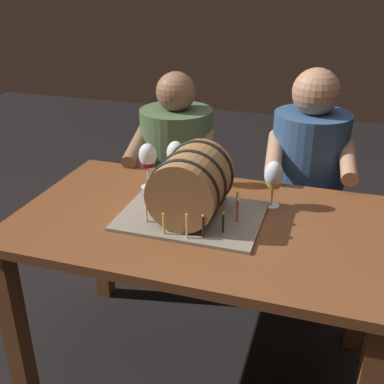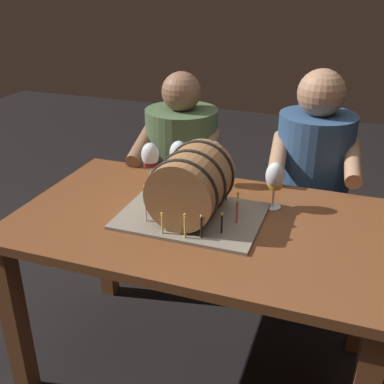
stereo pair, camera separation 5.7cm
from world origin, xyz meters
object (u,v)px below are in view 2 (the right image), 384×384
Objects in this scene: barrel_cake at (192,187)px; wine_glass_amber at (275,178)px; dining_table at (201,245)px; wine_glass_red at (150,157)px; person_seated_left at (182,186)px; person_seated_right at (309,201)px; wine_glass_white at (214,155)px; wine_glass_empty at (179,154)px.

barrel_cake is 2.77× the size of wine_glass_amber.
dining_table is 7.06× the size of wine_glass_red.
person_seated_left is 0.95× the size of person_seated_right.
wine_glass_amber is 0.51m from wine_glass_red.
dining_table is at bearing -80.99° from wine_glass_white.
dining_table is 7.37× the size of wine_glass_amber.
dining_table is 1.16× the size of person_seated_right.
person_seated_left reaches higher than wine_glass_white.
wine_glass_red is at bearing 177.99° from wine_glass_amber.
wine_glass_white is (-0.05, 0.31, 0.24)m from dining_table.
barrel_cake is 2.68× the size of wine_glass_white.
barrel_cake is 0.34m from wine_glass_empty.
person_seated_right reaches higher than wine_glass_white.
wine_glass_white is at bearing 99.01° from dining_table.
wine_glass_empty is 0.15m from wine_glass_white.
wine_glass_empty is at bearing 49.62° from wine_glass_red.
person_seated_right reaches higher than dining_table.
wine_glass_amber is at bearing 33.62° from barrel_cake.
wine_glass_red is 0.16× the size of person_seated_right.
wine_glass_red is at bearing 142.29° from barrel_cake.
dining_table is 7.65× the size of wine_glass_empty.
barrel_cake is (-0.04, 0.00, 0.23)m from dining_table.
wine_glass_white is (-0.01, 0.30, 0.01)m from barrel_cake.
dining_table is at bearing -116.45° from person_seated_right.
person_seated_left is at bearing 139.48° from wine_glass_amber.
dining_table is at bearing -63.60° from person_seated_left.
person_seated_left reaches higher than wine_glass_empty.
wine_glass_red is 0.17× the size of person_seated_left.
wine_glass_white is 0.30m from wine_glass_amber.
wine_glass_amber is at bearing -2.01° from wine_glass_red.
person_seated_right is (0.36, 0.65, -0.30)m from barrel_cake.
person_seated_right is (0.65, 0.00, 0.02)m from person_seated_left.
person_seated_left is (-0.04, 0.45, -0.33)m from wine_glass_red.
person_seated_left reaches higher than wine_glass_amber.
person_seated_left is at bearing -180.00° from person_seated_right.
wine_glass_amber is at bearing -24.79° from wine_glass_white.
wine_glass_amber reaches higher than dining_table.
wine_glass_empty is 0.44m from wine_glass_amber.
wine_glass_empty is 0.92× the size of wine_glass_red.
wine_glass_red is 0.56m from person_seated_left.
dining_table is 0.73m from person_seated_right.
person_seated_right is at bearing 60.89° from barrel_cake.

